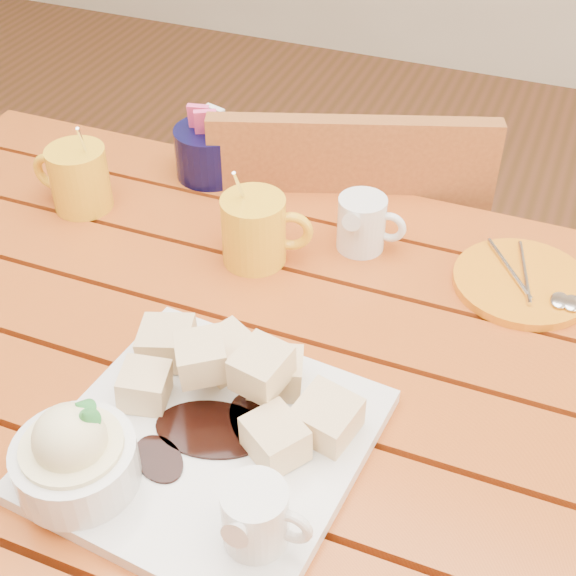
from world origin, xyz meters
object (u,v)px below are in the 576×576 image
at_px(table, 239,424).
at_px(orange_saucer, 523,283).
at_px(dessert_plate, 179,435).
at_px(coffee_mug_left, 78,177).
at_px(coffee_mug_right, 256,229).
at_px(chair_far, 342,286).

bearing_deg(table, orange_saucer, 42.01).
bearing_deg(orange_saucer, dessert_plate, -124.34).
height_order(table, coffee_mug_left, coffee_mug_left).
distance_m(coffee_mug_right, chair_far, 0.44).
xyz_separation_m(table, orange_saucer, (0.27, 0.25, 0.11)).
relative_size(table, orange_saucer, 7.13).
distance_m(table, dessert_plate, 0.20).
distance_m(orange_saucer, chair_far, 0.47).
bearing_deg(table, coffee_mug_left, 148.68).
xyz_separation_m(table, coffee_mug_left, (-0.33, 0.20, 0.15)).
bearing_deg(dessert_plate, table, 93.47).
xyz_separation_m(dessert_plate, chair_far, (-0.04, 0.62, -0.30)).
bearing_deg(coffee_mug_right, coffee_mug_left, 156.75).
distance_m(table, coffee_mug_right, 0.24).
distance_m(coffee_mug_left, coffee_mug_right, 0.28).
bearing_deg(chair_far, dessert_plate, 73.75).
bearing_deg(orange_saucer, coffee_mug_left, -175.27).
xyz_separation_m(table, dessert_plate, (0.01, -0.14, 0.14)).
height_order(coffee_mug_left, chair_far, coffee_mug_left).
relative_size(dessert_plate, coffee_mug_left, 2.34).
bearing_deg(dessert_plate, coffee_mug_left, 134.49).
xyz_separation_m(coffee_mug_right, orange_saucer, (0.33, 0.07, -0.04)).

